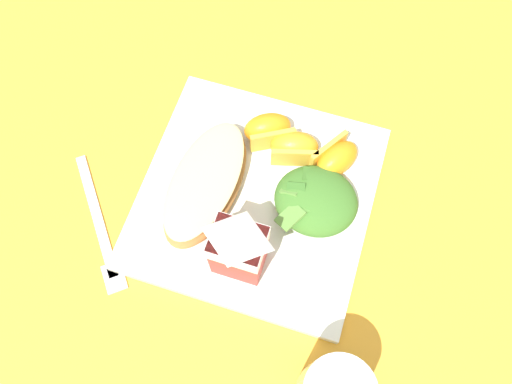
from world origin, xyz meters
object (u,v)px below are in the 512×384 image
Objects in this scene: white_plate at (256,197)px; green_salad_pile at (315,200)px; milk_carton at (238,247)px; orange_wedge_rear at (268,129)px; metal_fork at (101,232)px; orange_wedge_middle at (294,147)px; cheesy_pizza_bread at (206,184)px; orange_wedge_front at (336,158)px.

green_salad_pile reaches higher than white_plate.
orange_wedge_rear is at bearing -83.97° from milk_carton.
metal_fork is at bearing 4.35° from milk_carton.
green_salad_pile is at bearing -174.56° from white_plate.
milk_carton is at bearing 82.14° from orange_wedge_middle.
white_plate reaches higher than metal_fork.
orange_wedge_middle is at bearing 159.39° from orange_wedge_rear.
cheesy_pizza_bread is at bearing 61.88° from orange_wedge_rear.
orange_wedge_front is at bearing -98.81° from green_salad_pile.
orange_wedge_front is at bearing -140.01° from white_plate.
milk_carton is (0.06, 0.09, 0.04)m from green_salad_pile.
green_salad_pile is 1.43× the size of orange_wedge_rear.
metal_fork is (0.11, 0.09, -0.03)m from cheesy_pizza_bread.
metal_fork is at bearing 30.52° from white_plate.
cheesy_pizza_bread is 0.13m from green_salad_pile.
metal_fork is at bearing 39.10° from cheesy_pizza_bread.
orange_wedge_middle reaches higher than white_plate.
green_salad_pile is at bearing 125.66° from orange_wedge_middle.
orange_wedge_middle reaches higher than metal_fork.
green_salad_pile is at bearing 81.19° from orange_wedge_front.
orange_wedge_rear is (0.02, -0.17, -0.04)m from milk_carton.
milk_carton reaches higher than white_plate.
orange_wedge_rear is at bearing -42.41° from green_salad_pile.
green_salad_pile is 0.11m from orange_wedge_rear.
orange_wedge_front is 0.30m from metal_fork.
milk_carton reaches higher than orange_wedge_middle.
orange_wedge_middle is (0.05, 0.00, 0.00)m from orange_wedge_front.
orange_wedge_rear reaches higher than white_plate.
milk_carton reaches higher than metal_fork.
milk_carton is at bearing 96.03° from orange_wedge_rear.
milk_carton is 0.18m from orange_wedge_front.
green_salad_pile is 0.91× the size of milk_carton.
cheesy_pizza_bread is at bearing -140.90° from metal_fork.
green_salad_pile reaches higher than cheesy_pizza_bread.
cheesy_pizza_bread reaches higher than metal_fork.
orange_wedge_front is at bearing -178.95° from orange_wedge_middle.
orange_wedge_front is 0.05m from orange_wedge_middle.
orange_wedge_middle is (-0.09, -0.08, 0.00)m from cheesy_pizza_bread.
orange_wedge_rear reaches higher than cheesy_pizza_bread.
orange_wedge_rear is (0.04, -0.01, 0.00)m from orange_wedge_middle.
cheesy_pizza_bread is at bearing 7.93° from green_salad_pile.
milk_carton is (-0.07, 0.07, 0.04)m from cheesy_pizza_bread.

